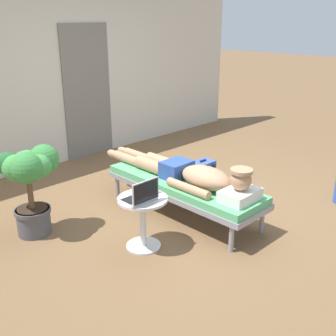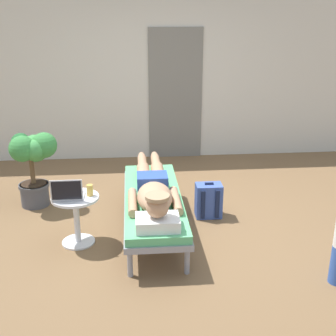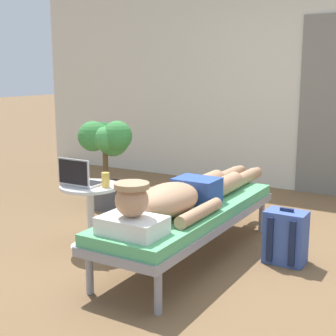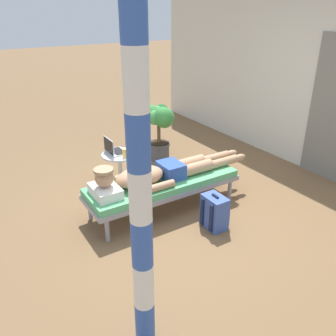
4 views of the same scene
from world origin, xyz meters
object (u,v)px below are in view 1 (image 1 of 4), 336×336
Objects in this scene: potted_plant at (30,177)px; drink_glass at (153,187)px; laptop at (141,196)px; lounge_chair at (184,186)px; side_table at (143,214)px; backpack at (202,176)px; person_reclining at (190,173)px.

drink_glass is at bearing -52.12° from potted_plant.
drink_glass is at bearing 17.59° from laptop.
laptop is 0.22m from drink_glass.
potted_plant is at bearing 127.88° from drink_glass.
drink_glass reaches higher than lounge_chair.
side_table reaches higher than backpack.
person_reclining is at bearing -90.00° from lounge_chair.
person_reclining reaches higher than drink_glass.
laptop is (-0.86, -0.26, 0.24)m from lounge_chair.
side_table is at bearing -171.09° from person_reclining.
drink_glass is (0.21, 0.07, -0.00)m from laptop.
person_reclining is 18.65× the size of drink_glass.
laptop is at bearing -62.17° from potted_plant.
potted_plant reaches higher than drink_glass.
drink_glass is 1.45m from backpack.
potted_plant is at bearing 148.27° from person_reclining.
person_reclining reaches higher than lounge_chair.
potted_plant reaches higher than laptop.
lounge_chair is at bearing -29.06° from potted_plant.
laptop is at bearing -159.94° from backpack.
person_reclining is at bearing -31.73° from potted_plant.
person_reclining is 7.00× the size of laptop.
person_reclining is at bearing 8.91° from side_table.
backpack is (0.66, 0.38, -0.32)m from person_reclining.
lounge_chair is 0.19m from person_reclining.
side_table is at bearing -174.17° from drink_glass.
drink_glass is (-0.65, -0.20, 0.24)m from lounge_chair.
backpack is 2.17m from potted_plant.
laptop is 0.33× the size of potted_plant.
drink_glass is 0.27× the size of backpack.
potted_plant reaches higher than lounge_chair.
drink_glass is 0.13× the size of potted_plant.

